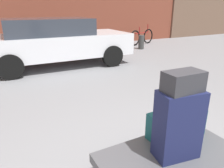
{
  "coord_description": "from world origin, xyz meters",
  "views": [
    {
      "loc": [
        -1.31,
        -1.24,
        1.68
      ],
      "look_at": [
        0.0,
        1.2,
        0.69
      ],
      "focal_mm": 33.87,
      "sensor_mm": 36.0,
      "label": 1
    }
  ],
  "objects_px": {
    "luggage_cart": "(170,160)",
    "parked_car": "(56,41)",
    "bollard_kerb_near": "(111,45)",
    "bollard_kerb_mid": "(141,42)",
    "duffel_bag_charcoal_topmost_pile": "(183,82)",
    "bicycle_leaning": "(142,37)",
    "suitcase_navy_rear_left": "(178,125)",
    "duffel_bag_teal_front_right": "(176,124)"
  },
  "relations": [
    {
      "from": "luggage_cart",
      "to": "parked_car",
      "type": "height_order",
      "value": "parked_car"
    },
    {
      "from": "parked_car",
      "to": "bollard_kerb_near",
      "type": "height_order",
      "value": "parked_car"
    },
    {
      "from": "luggage_cart",
      "to": "bollard_kerb_mid",
      "type": "height_order",
      "value": "bollard_kerb_mid"
    },
    {
      "from": "parked_car",
      "to": "bollard_kerb_mid",
      "type": "relative_size",
      "value": 7.36
    },
    {
      "from": "bollard_kerb_near",
      "to": "duffel_bag_charcoal_topmost_pile",
      "type": "bearing_deg",
      "value": -113.11
    },
    {
      "from": "bicycle_leaning",
      "to": "bollard_kerb_mid",
      "type": "height_order",
      "value": "bicycle_leaning"
    },
    {
      "from": "luggage_cart",
      "to": "parked_car",
      "type": "distance_m",
      "value": 5.27
    },
    {
      "from": "parked_car",
      "to": "duffel_bag_charcoal_topmost_pile",
      "type": "bearing_deg",
      "value": -92.41
    },
    {
      "from": "suitcase_navy_rear_left",
      "to": "bollard_kerb_near",
      "type": "bearing_deg",
      "value": 76.18
    },
    {
      "from": "bollard_kerb_mid",
      "to": "parked_car",
      "type": "bearing_deg",
      "value": -164.53
    },
    {
      "from": "duffel_bag_teal_front_right",
      "to": "bollard_kerb_mid",
      "type": "height_order",
      "value": "duffel_bag_teal_front_right"
    },
    {
      "from": "duffel_bag_charcoal_topmost_pile",
      "to": "bollard_kerb_mid",
      "type": "xyz_separation_m",
      "value": [
        4.2,
        6.38,
        -0.8
      ]
    },
    {
      "from": "duffel_bag_teal_front_right",
      "to": "bollard_kerb_mid",
      "type": "relative_size",
      "value": 1.05
    },
    {
      "from": "duffel_bag_charcoal_topmost_pile",
      "to": "bollard_kerb_mid",
      "type": "height_order",
      "value": "duffel_bag_charcoal_topmost_pile"
    },
    {
      "from": "bicycle_leaning",
      "to": "duffel_bag_charcoal_topmost_pile",
      "type": "bearing_deg",
      "value": -123.87
    },
    {
      "from": "parked_car",
      "to": "bollard_kerb_near",
      "type": "distance_m",
      "value": 2.77
    },
    {
      "from": "suitcase_navy_rear_left",
      "to": "bollard_kerb_mid",
      "type": "distance_m",
      "value": 7.65
    },
    {
      "from": "luggage_cart",
      "to": "duffel_bag_charcoal_topmost_pile",
      "type": "distance_m",
      "value": 0.82
    },
    {
      "from": "suitcase_navy_rear_left",
      "to": "duffel_bag_charcoal_topmost_pile",
      "type": "relative_size",
      "value": 1.91
    },
    {
      "from": "duffel_bag_teal_front_right",
      "to": "bicycle_leaning",
      "type": "bearing_deg",
      "value": 54.16
    },
    {
      "from": "duffel_bag_charcoal_topmost_pile",
      "to": "luggage_cart",
      "type": "bearing_deg",
      "value": 136.89
    },
    {
      "from": "duffel_bag_charcoal_topmost_pile",
      "to": "bollard_kerb_near",
      "type": "bearing_deg",
      "value": 69.51
    },
    {
      "from": "duffel_bag_teal_front_right",
      "to": "duffel_bag_charcoal_topmost_pile",
      "type": "distance_m",
      "value": 0.69
    },
    {
      "from": "duffel_bag_charcoal_topmost_pile",
      "to": "bicycle_leaning",
      "type": "xyz_separation_m",
      "value": [
        4.96,
        7.4,
        -0.72
      ]
    },
    {
      "from": "duffel_bag_charcoal_topmost_pile",
      "to": "parked_car",
      "type": "distance_m",
      "value": 5.29
    },
    {
      "from": "parked_car",
      "to": "luggage_cart",
      "type": "bearing_deg",
      "value": -92.73
    },
    {
      "from": "duffel_bag_teal_front_right",
      "to": "duffel_bag_charcoal_topmost_pile",
      "type": "xyz_separation_m",
      "value": [
        -0.24,
        -0.24,
        0.61
      ]
    },
    {
      "from": "duffel_bag_charcoal_topmost_pile",
      "to": "bicycle_leaning",
      "type": "bearing_deg",
      "value": 58.75
    },
    {
      "from": "luggage_cart",
      "to": "bollard_kerb_near",
      "type": "height_order",
      "value": "bollard_kerb_near"
    },
    {
      "from": "luggage_cart",
      "to": "duffel_bag_teal_front_right",
      "type": "height_order",
      "value": "duffel_bag_teal_front_right"
    },
    {
      "from": "bicycle_leaning",
      "to": "bollard_kerb_mid",
      "type": "xyz_separation_m",
      "value": [
        -0.76,
        -1.02,
        -0.08
      ]
    },
    {
      "from": "luggage_cart",
      "to": "duffel_bag_charcoal_topmost_pile",
      "type": "xyz_separation_m",
      "value": [
        0.03,
        -0.03,
        0.82
      ]
    },
    {
      "from": "suitcase_navy_rear_left",
      "to": "duffel_bag_teal_front_right",
      "type": "bearing_deg",
      "value": 54.6
    },
    {
      "from": "duffel_bag_charcoal_topmost_pile",
      "to": "bollard_kerb_mid",
      "type": "distance_m",
      "value": 7.68
    },
    {
      "from": "duffel_bag_teal_front_right",
      "to": "bollard_kerb_near",
      "type": "height_order",
      "value": "duffel_bag_teal_front_right"
    },
    {
      "from": "luggage_cart",
      "to": "parked_car",
      "type": "bearing_deg",
      "value": 87.27
    },
    {
      "from": "luggage_cart",
      "to": "bollard_kerb_near",
      "type": "distance_m",
      "value": 6.92
    },
    {
      "from": "suitcase_navy_rear_left",
      "to": "bicycle_leaning",
      "type": "bearing_deg",
      "value": 65.42
    },
    {
      "from": "duffel_bag_teal_front_right",
      "to": "bicycle_leaning",
      "type": "xyz_separation_m",
      "value": [
        4.73,
        7.16,
        -0.12
      ]
    },
    {
      "from": "duffel_bag_teal_front_right",
      "to": "duffel_bag_charcoal_topmost_pile",
      "type": "bearing_deg",
      "value": -137.07
    },
    {
      "from": "bollard_kerb_mid",
      "to": "bollard_kerb_near",
      "type": "bearing_deg",
      "value": 180.0
    },
    {
      "from": "parked_car",
      "to": "bollard_kerb_near",
      "type": "relative_size",
      "value": 7.36
    }
  ]
}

